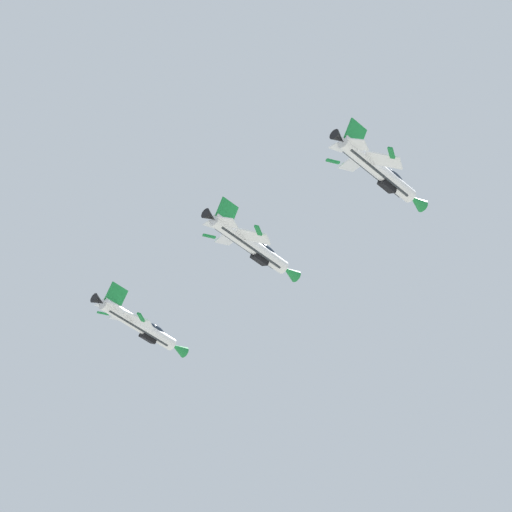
{
  "coord_description": "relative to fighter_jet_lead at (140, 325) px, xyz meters",
  "views": [
    {
      "loc": [
        -0.74,
        -2.52,
        1.57
      ],
      "look_at": [
        21.92,
        101.14,
        96.16
      ],
      "focal_mm": 82.89,
      "sensor_mm": 36.0,
      "label": 1
    }
  ],
  "objects": [
    {
      "name": "fighter_jet_lead",
      "position": [
        0.0,
        0.0,
        0.0
      ],
      "size": [
        14.02,
        10.98,
        5.57
      ],
      "rotation": [
        0.0,
        0.57,
        5.3
      ],
      "color": "silver"
    },
    {
      "name": "fighter_jet_left_wing",
      "position": [
        11.05,
        -17.74,
        0.53
      ],
      "size": [
        14.02,
        11.15,
        5.3
      ],
      "rotation": [
        0.0,
        0.48,
        5.3
      ],
      "color": "silver"
    },
    {
      "name": "fighter_jet_right_wing",
      "position": [
        22.8,
        -32.44,
        1.25
      ],
      "size": [
        14.02,
        11.1,
        5.38
      ],
      "rotation": [
        0.0,
        0.51,
        5.3
      ],
      "color": "silver"
    }
  ]
}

